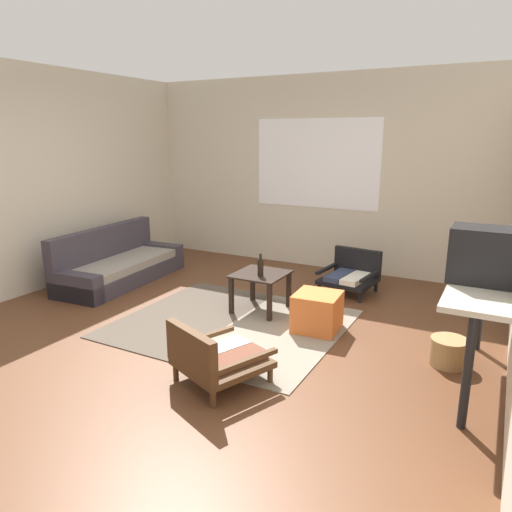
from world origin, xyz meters
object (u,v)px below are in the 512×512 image
coffee_table (261,281)px  armchair_by_window (351,274)px  crt_television (485,255)px  clay_vase (486,256)px  armchair_striped_foreground (215,357)px  wicker_basket (449,352)px  console_shelf (481,293)px  glass_bottle (260,267)px  couch (118,265)px  ottoman_orange (317,312)px

coffee_table → armchair_by_window: (0.67, 1.12, -0.11)m
crt_television → clay_vase: (0.00, 0.37, -0.08)m
armchair_striped_foreground → crt_television: 2.13m
wicker_basket → console_shelf: bearing=-49.5°
crt_television → console_shelf: bearing=86.2°
clay_vase → glass_bottle: bearing=174.7°
glass_bottle → console_shelf: bearing=-13.6°
clay_vase → wicker_basket: (-0.19, -0.09, -0.84)m
crt_television → glass_bottle: crt_television is taller
couch → console_shelf: (4.34, -0.68, 0.52)m
clay_vase → crt_television: bearing=-90.5°
clay_vase → glass_bottle: clay_vase is taller
couch → armchair_by_window: bearing=20.1°
coffee_table → clay_vase: size_ratio=1.78×
glass_bottle → wicker_basket: size_ratio=0.79×
couch → crt_television: size_ratio=4.01×
wicker_basket → coffee_table: bearing=169.3°
armchair_by_window → coffee_table: bearing=-120.9°
armchair_by_window → clay_vase: bearing=-43.0°
ottoman_orange → clay_vase: size_ratio=1.36×
armchair_by_window → wicker_basket: bearing=-48.7°
armchair_striped_foreground → ottoman_orange: size_ratio=1.89×
clay_vase → console_shelf: bearing=-90.0°
armchair_by_window → glass_bottle: glass_bottle is taller
crt_television → couch: bearing=170.5°
console_shelf → glass_bottle: (-2.13, 0.52, -0.21)m
console_shelf → couch: bearing=171.1°
armchair_by_window → armchair_striped_foreground: bearing=-95.2°
coffee_table → glass_bottle: bearing=-63.2°
couch → clay_vase: size_ratio=6.11×
coffee_table → glass_bottle: size_ratio=2.32×
armchair_by_window → crt_television: crt_television is taller
armchair_striped_foreground → wicker_basket: armchair_striped_foreground is taller
crt_television → clay_vase: crt_television is taller
armchair_striped_foreground → crt_television: crt_television is taller
crt_television → coffee_table: bearing=163.4°
glass_bottle → couch: bearing=175.8°
clay_vase → coffee_table: bearing=172.6°
console_shelf → clay_vase: clay_vase is taller
console_shelf → wicker_basket: 0.69m
ottoman_orange → console_shelf: console_shelf is taller
couch → coffee_table: size_ratio=3.43×
couch → armchair_striped_foreground: (2.59, -1.65, 0.01)m
crt_television → wicker_basket: (-0.19, 0.27, -0.92)m
coffee_table → armchair_striped_foreground: 1.63m
glass_bottle → armchair_by_window: bearing=62.4°
armchair_striped_foreground → clay_vase: size_ratio=2.57×
armchair_by_window → console_shelf: (1.50, -1.72, 0.51)m
ottoman_orange → console_shelf: (1.43, -0.38, 0.55)m
couch → armchair_striped_foreground: couch is taller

